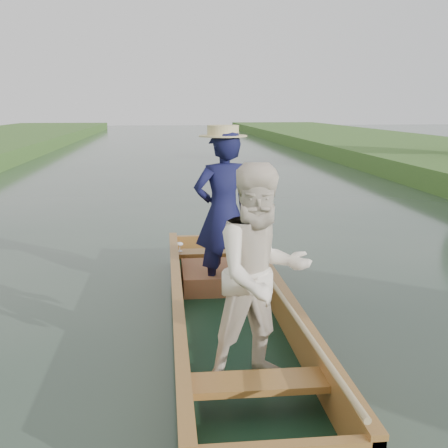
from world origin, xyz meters
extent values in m
plane|color=#283D30|center=(0.00, 0.00, 0.00)|extent=(120.00, 120.00, 0.00)
cube|color=black|center=(0.00, 0.00, 0.04)|extent=(1.10, 5.00, 0.08)
cube|color=#A26A32|center=(-0.51, 0.00, 0.24)|extent=(0.08, 5.00, 0.32)
cube|color=#A26A32|center=(0.51, 0.00, 0.24)|extent=(0.08, 5.00, 0.32)
cube|color=#A26A32|center=(0.00, 2.46, 0.24)|extent=(1.10, 0.08, 0.32)
cube|color=#A26A32|center=(-0.51, 0.00, 0.42)|extent=(0.10, 5.00, 0.04)
cube|color=#A26A32|center=(0.51, 0.00, 0.42)|extent=(0.10, 5.00, 0.04)
cube|color=#A26A32|center=(0.00, 1.90, 0.30)|extent=(0.94, 0.30, 0.05)
cube|color=#A26A32|center=(0.00, -1.60, 0.30)|extent=(0.94, 0.30, 0.05)
imported|color=#13143C|center=(0.03, 0.97, 1.00)|extent=(0.76, 0.59, 1.83)
cylinder|color=beige|center=(0.03, 0.97, 1.87)|extent=(0.52, 0.52, 0.12)
imported|color=white|center=(0.10, -1.13, 0.92)|extent=(0.97, 0.86, 1.68)
cube|color=#A44634|center=(0.00, 1.21, 0.19)|extent=(0.85, 0.90, 0.22)
sphere|color=tan|center=(0.26, 1.11, 0.40)|extent=(0.18, 0.18, 0.18)
sphere|color=tan|center=(0.26, 1.10, 0.54)|extent=(0.14, 0.14, 0.14)
sphere|color=tan|center=(0.21, 1.10, 0.60)|extent=(0.05, 0.05, 0.05)
sphere|color=tan|center=(0.31, 1.10, 0.60)|extent=(0.05, 0.05, 0.05)
sphere|color=tan|center=(0.26, 1.05, 0.52)|extent=(0.05, 0.05, 0.05)
sphere|color=tan|center=(0.18, 1.09, 0.43)|extent=(0.06, 0.06, 0.06)
sphere|color=tan|center=(0.34, 1.09, 0.43)|extent=(0.06, 0.06, 0.06)
sphere|color=tan|center=(0.21, 1.08, 0.32)|extent=(0.07, 0.07, 0.07)
sphere|color=tan|center=(0.30, 1.08, 0.32)|extent=(0.07, 0.07, 0.07)
cylinder|color=silver|center=(-0.43, 1.90, 0.33)|extent=(0.07, 0.07, 0.01)
cylinder|color=silver|center=(-0.43, 1.90, 0.37)|extent=(0.01, 0.01, 0.08)
ellipsoid|color=silver|center=(-0.43, 1.90, 0.43)|extent=(0.09, 0.09, 0.05)
cylinder|color=tan|center=(0.43, -0.29, 0.46)|extent=(0.04, 4.46, 0.20)
camera|label=1|loc=(-0.60, -5.08, 2.15)|focal=45.00mm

